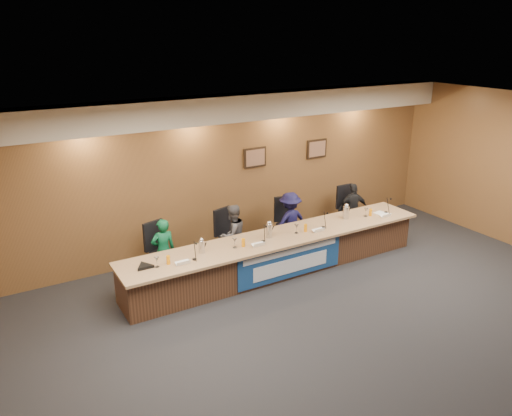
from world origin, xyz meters
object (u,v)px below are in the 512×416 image
Objects in this scene: panelist_a at (163,250)px; carafe_left at (202,247)px; panelist_c at (290,222)px; carafe_right at (346,213)px; office_chair_d at (350,212)px; panelist_d at (353,209)px; office_chair_c at (287,226)px; office_chair_a at (162,255)px; office_chair_b at (230,239)px; carafe_mid at (269,231)px; speakerphone at (145,266)px; panelist_b at (233,235)px; dais_body at (279,255)px; banner at (291,261)px.

carafe_left is at bearing 122.73° from panelist_a.
carafe_right is at bearing 139.93° from panelist_c.
panelist_d is at bearing -89.19° from office_chair_d.
panelist_d is 4.68× the size of carafe_right.
panelist_d is 2.46× the size of office_chair_c.
office_chair_a and office_chair_b have the same top height.
office_chair_c is 1.34m from carafe_mid.
carafe_mid is at bearing 1.30° from speakerphone.
panelist_b is 3.03m from office_chair_d.
carafe_mid is at bearing 178.57° from dais_body.
office_chair_b is at bearing 16.72° from panelist_d.
office_chair_a is 1.01m from carafe_left.
panelist_b is at bearing -2.32° from panelist_c.
panelist_a is 2.52× the size of office_chair_c.
banner is 4.58× the size of office_chair_d.
panelist_c is 2.60× the size of office_chair_b.
carafe_right is (3.21, 0.04, 0.02)m from carafe_left.
dais_body is 4.92× the size of panelist_b.
speakerphone is at bearing 7.57° from panelist_b.
panelist_c is 1.69m from panelist_d.
carafe_mid is at bearing 35.09° from panelist_c.
panelist_c is at bearing -18.96° from office_chair_a.
office_chair_b and office_chair_c have the same top height.
banner reaches higher than office_chair_c.
office_chair_c is at bearing -16.88° from office_chair_a.
banner is 1.32m from panelist_b.
panelist_c reaches higher than dais_body.
office_chair_d is 1.90× the size of carafe_right.
carafe_left reaches higher than office_chair_a.
carafe_mid is 1.86m from carafe_right.
panelist_b is 1.35m from office_chair_c.
office_chair_d is (2.44, 1.26, 0.10)m from banner.
panelist_a is 0.97× the size of panelist_c.
office_chair_b is at bearing -179.19° from office_chair_d.
office_chair_d is at bearing 10.03° from speakerphone.
office_chair_a is at bearing -166.64° from office_chair_c.
speakerphone reaches higher than banner.
office_chair_d is 1.50× the size of speakerphone.
dais_body reaches higher than office_chair_b.
panelist_d reaches higher than carafe_mid.
office_chair_b is 1.00× the size of office_chair_c.
carafe_left is 0.85× the size of carafe_mid.
carafe_mid is at bearing -161.69° from office_chair_d.
carafe_left is 0.88× the size of carafe_right.
carafe_left is 3.21m from carafe_right.
carafe_mid reaches higher than carafe_left.
carafe_right is (-0.80, -0.79, 0.40)m from office_chair_d.
panelist_b reaches higher than banner.
carafe_mid is (-2.66, -0.74, 0.29)m from panelist_d.
banner is 2.71m from panelist_d.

